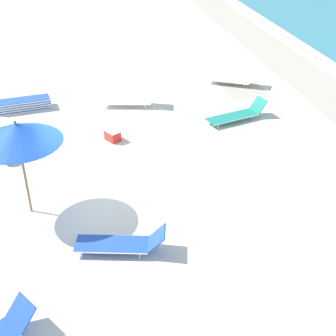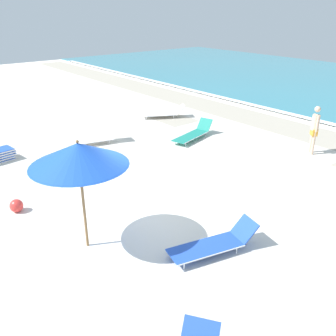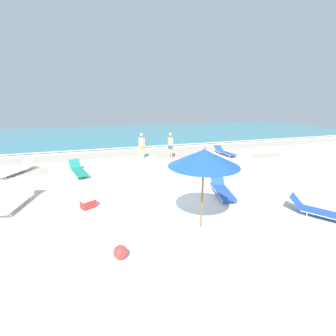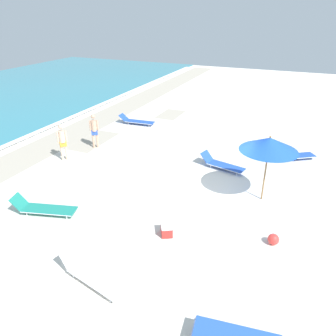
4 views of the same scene
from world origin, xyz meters
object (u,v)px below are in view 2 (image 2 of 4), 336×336
at_px(beachgoer_wading_adult, 315,127).
at_px(beach_ball, 16,206).
at_px(sun_lounger_beside_umbrella, 193,134).
at_px(sun_lounger_near_water_left, 164,113).
at_px(cooler_box, 106,166).
at_px(sun_lounger_mid_beach_solo, 214,243).
at_px(sun_lounger_under_umbrella, 95,138).
at_px(beach_umbrella, 79,155).

relative_size(beachgoer_wading_adult, beach_ball, 5.07).
relative_size(sun_lounger_beside_umbrella, sun_lounger_near_water_left, 1.08).
distance_m(sun_lounger_near_water_left, beachgoer_wading_adult, 7.30).
bearing_deg(sun_lounger_beside_umbrella, cooler_box, -97.56).
relative_size(sun_lounger_mid_beach_solo, beachgoer_wading_adult, 1.20).
bearing_deg(sun_lounger_under_umbrella, cooler_box, -8.62).
relative_size(sun_lounger_mid_beach_solo, beach_ball, 6.09).
height_order(sun_lounger_beside_umbrella, cooler_box, sun_lounger_beside_umbrella).
relative_size(beach_umbrella, beachgoer_wading_adult, 1.43).
distance_m(sun_lounger_under_umbrella, sun_lounger_mid_beach_solo, 8.01).
bearing_deg(cooler_box, beach_umbrella, -65.52).
height_order(sun_lounger_near_water_left, beach_ball, sun_lounger_near_water_left).
relative_size(sun_lounger_beside_umbrella, cooler_box, 3.76).
bearing_deg(sun_lounger_under_umbrella, beachgoer_wading_adult, 57.07).
distance_m(sun_lounger_beside_umbrella, sun_lounger_near_water_left, 3.38).
bearing_deg(sun_lounger_mid_beach_solo, sun_lounger_beside_umbrella, 154.92).
bearing_deg(sun_lounger_near_water_left, cooler_box, -26.05).
height_order(beachgoer_wading_adult, cooler_box, beachgoer_wading_adult).
relative_size(sun_lounger_under_umbrella, sun_lounger_near_water_left, 1.03).
relative_size(sun_lounger_under_umbrella, beachgoer_wading_adult, 1.23).
relative_size(beach_umbrella, beach_ball, 7.27).
xyz_separation_m(sun_lounger_beside_umbrella, beach_ball, (1.43, -7.59, -0.04)).
xyz_separation_m(beach_umbrella, sun_lounger_mid_beach_solo, (1.96, 2.06, -1.99)).
height_order(sun_lounger_mid_beach_solo, beachgoer_wading_adult, beachgoer_wading_adult).
bearing_deg(sun_lounger_under_umbrella, beach_ball, -37.85).
xyz_separation_m(sun_lounger_near_water_left, beach_ball, (4.66, -8.59, -0.04)).
bearing_deg(beach_ball, sun_lounger_beside_umbrella, 100.69).
xyz_separation_m(beach_umbrella, sun_lounger_near_water_left, (-7.20, 7.86, -1.99)).
distance_m(sun_lounger_under_umbrella, beach_ball, 5.39).
bearing_deg(sun_lounger_under_umbrella, sun_lounger_near_water_left, 119.29).
height_order(beach_umbrella, sun_lounger_near_water_left, beach_umbrella).
xyz_separation_m(beach_umbrella, cooler_box, (-3.37, 2.44, -2.03)).
relative_size(sun_lounger_near_water_left, cooler_box, 3.49).
xyz_separation_m(beachgoer_wading_adult, beach_ball, (-2.49, -9.85, -0.83)).
bearing_deg(cooler_box, sun_lounger_near_water_left, 95.55).
bearing_deg(beachgoer_wading_adult, sun_lounger_under_umbrella, 83.15).
bearing_deg(beach_umbrella, beachgoer_wading_adult, 90.30).
bearing_deg(sun_lounger_beside_umbrella, sun_lounger_under_umbrella, -135.19).
relative_size(sun_lounger_beside_umbrella, beachgoer_wading_adult, 1.30).
relative_size(sun_lounger_under_umbrella, sun_lounger_mid_beach_solo, 1.03).
bearing_deg(cooler_box, sun_lounger_under_umbrella, 128.54).
distance_m(sun_lounger_under_umbrella, cooler_box, 2.75).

